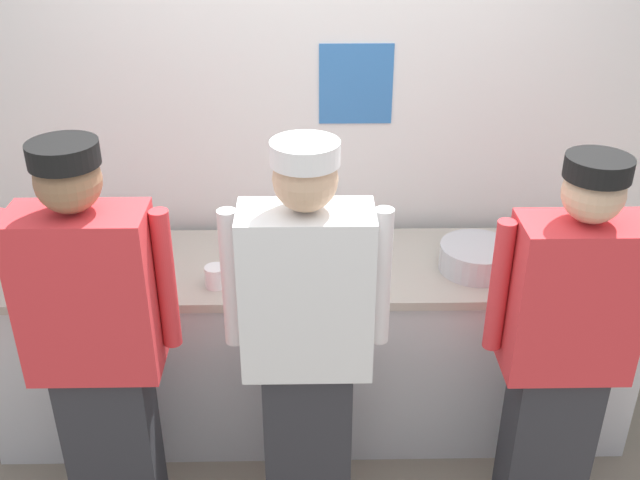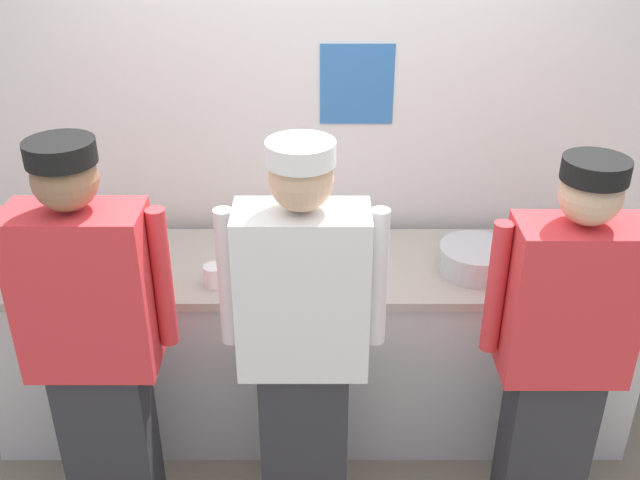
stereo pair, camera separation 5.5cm
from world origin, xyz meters
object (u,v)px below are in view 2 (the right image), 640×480
Objects in this scene: mixing_bowl_steel at (477,259)px; ramekin_red_sauce at (563,279)px; chef_far_right at (562,350)px; squeeze_bottle_primary at (39,231)px; chef_center at (304,342)px; sheet_tray at (116,263)px; plate_stack_front at (327,263)px; ramekin_green_sauce at (277,249)px; ramekin_yellow_sauce at (516,245)px; chef_near_left at (95,343)px; deli_cup at (215,276)px.

ramekin_red_sauce is (0.36, -0.11, -0.04)m from mixing_bowl_steel.
squeeze_bottle_primary is at bearing 160.77° from chef_far_right.
chef_center is 4.15× the size of sheet_tray.
plate_stack_front is 2.19× the size of ramekin_green_sauce.
ramekin_red_sauce is (1.01, -0.14, -0.00)m from plate_stack_front.
ramekin_yellow_sauce is (0.88, 0.16, 0.00)m from plate_stack_front.
mixing_bowl_steel is 0.90m from ramekin_green_sauce.
chef_near_left is 16.37× the size of ramekin_green_sauce.
mixing_bowl_steel is at bearing 6.18° from deli_cup.
mixing_bowl_steel reaches higher than sheet_tray.
deli_cup is (-0.25, -0.27, 0.02)m from ramekin_green_sauce.
ramekin_green_sauce is (-0.14, 0.71, 0.00)m from chef_center.
chef_far_right is at bearing -32.96° from ramekin_green_sauce.
ramekin_red_sauce is at bearing 73.77° from chef_far_right.
sheet_tray is 0.73m from ramekin_green_sauce.
ramekin_green_sauce is at bearing 147.04° from chef_far_right.
ramekin_green_sauce is (-1.11, -0.04, -0.00)m from ramekin_yellow_sauce.
plate_stack_front is 2.27× the size of ramekin_red_sauce.
chef_near_left reaches higher than plate_stack_front.
sheet_tray is (-0.07, 0.62, -0.01)m from chef_near_left.
squeeze_bottle_primary is (-0.38, 0.16, 0.08)m from sheet_tray.
plate_stack_front is 0.70× the size of mixing_bowl_steel.
chef_center reaches higher than sheet_tray.
ramekin_yellow_sauce is 0.33m from ramekin_red_sauce.
chef_far_right reaches higher than mixing_bowl_steel.
chef_center reaches higher than plate_stack_front.
mixing_bowl_steel is at bearing 36.99° from chef_center.
sheet_tray is at bearing 178.55° from mixing_bowl_steel.
chef_far_right is 1.32m from ramekin_green_sauce.
plate_stack_front is (0.87, 0.61, -0.00)m from chef_near_left.
sheet_tray is at bearing 96.89° from chef_near_left.
chef_near_left reaches higher than deli_cup.
chef_near_left is 1.94m from ramekin_red_sauce.
chef_near_left reaches higher than chef_far_right.
mixing_bowl_steel is (0.75, 0.57, 0.04)m from chef_center.
sheet_tray is (-1.61, 0.04, -0.05)m from mixing_bowl_steel.
deli_cup is at bearing -162.50° from plate_stack_front.
chef_far_right is 7.19× the size of plate_stack_front.
deli_cup is (0.47, -0.16, 0.03)m from sheet_tray.
plate_stack_front is 0.50m from deli_cup.
chef_near_left is 0.90m from squeeze_bottle_primary.
mixing_bowl_steel is at bearing 111.11° from chef_far_right.
chef_center is 0.60m from plate_stack_front.
squeeze_bottle_primary reaches higher than sheet_tray.
plate_stack_front is (0.09, 0.59, 0.00)m from chef_center.
deli_cup is (-0.39, 0.44, 0.02)m from chef_center.
chef_far_right is 5.07× the size of mixing_bowl_steel.
chef_center is 0.94m from mixing_bowl_steel.
deli_cup is (-0.48, -0.15, 0.02)m from plate_stack_front.
chef_near_left is 0.62m from sheet_tray.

